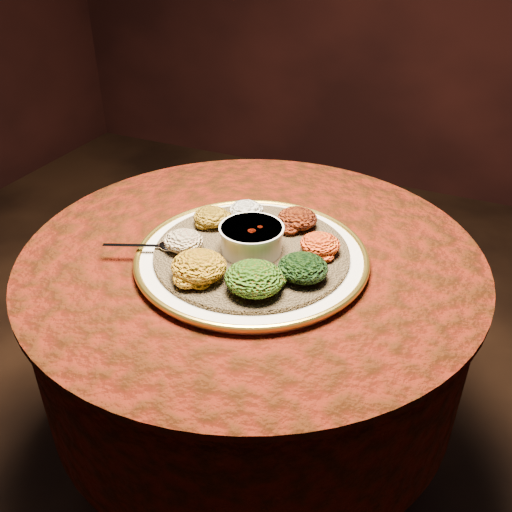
% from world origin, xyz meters
% --- Properties ---
extents(table, '(0.96, 0.96, 0.73)m').
position_xyz_m(table, '(0.00, 0.00, 0.55)').
color(table, black).
rests_on(table, ground).
extents(platter, '(0.57, 0.57, 0.02)m').
position_xyz_m(platter, '(0.02, -0.04, 0.75)').
color(platter, white).
rests_on(platter, table).
extents(injera, '(0.45, 0.45, 0.01)m').
position_xyz_m(injera, '(0.02, -0.04, 0.76)').
color(injera, brown).
rests_on(injera, platter).
extents(stew_bowl, '(0.13, 0.13, 0.05)m').
position_xyz_m(stew_bowl, '(0.02, -0.04, 0.79)').
color(stew_bowl, silver).
rests_on(stew_bowl, injera).
extents(spoon, '(0.15, 0.07, 0.01)m').
position_xyz_m(spoon, '(-0.14, -0.11, 0.77)').
color(spoon, silver).
rests_on(spoon, injera).
extents(portion_ayib, '(0.08, 0.07, 0.04)m').
position_xyz_m(portion_ayib, '(-0.05, 0.08, 0.78)').
color(portion_ayib, white).
rests_on(portion_ayib, injera).
extents(portion_kitfo, '(0.08, 0.08, 0.04)m').
position_xyz_m(portion_kitfo, '(0.07, 0.09, 0.78)').
color(portion_kitfo, black).
rests_on(portion_kitfo, injera).
extents(portion_tikil, '(0.08, 0.08, 0.04)m').
position_xyz_m(portion_tikil, '(0.14, 0.01, 0.78)').
color(portion_tikil, '#CB8D10').
rests_on(portion_tikil, injera).
extents(portion_gomen, '(0.09, 0.09, 0.05)m').
position_xyz_m(portion_gomen, '(0.14, -0.09, 0.78)').
color(portion_gomen, black).
rests_on(portion_gomen, injera).
extents(portion_mixveg, '(0.11, 0.10, 0.05)m').
position_xyz_m(portion_mixveg, '(0.08, -0.16, 0.79)').
color(portion_mixveg, '#933709').
rests_on(portion_mixveg, injera).
extents(portion_kik, '(0.10, 0.10, 0.05)m').
position_xyz_m(portion_kik, '(-0.03, -0.16, 0.79)').
color(portion_kik, '#B06A0F').
rests_on(portion_kik, injera).
extents(portion_timatim, '(0.08, 0.08, 0.04)m').
position_xyz_m(portion_timatim, '(-0.11, -0.09, 0.78)').
color(portion_timatim, maroon).
rests_on(portion_timatim, injera).
extents(portion_shiro, '(0.08, 0.07, 0.04)m').
position_xyz_m(portion_shiro, '(-0.10, 0.02, 0.78)').
color(portion_shiro, '#966B12').
rests_on(portion_shiro, injera).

